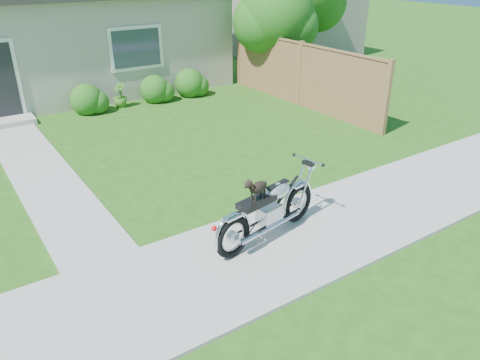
# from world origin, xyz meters

# --- Properties ---
(ground) EXTENTS (80.00, 80.00, 0.00)m
(ground) POSITION_xyz_m (0.00, 0.00, 0.00)
(ground) COLOR #235114
(ground) RESTS_ON ground
(sidewalk) EXTENTS (24.00, 2.20, 0.04)m
(sidewalk) POSITION_xyz_m (0.00, 0.00, 0.02)
(sidewalk) COLOR #9E9B93
(sidewalk) RESTS_ON ground
(walkway) EXTENTS (1.20, 8.00, 0.03)m
(walkway) POSITION_xyz_m (-1.50, 5.00, 0.01)
(walkway) COLOR #9E9B93
(walkway) RESTS_ON ground
(house) EXTENTS (12.60, 7.03, 4.50)m
(house) POSITION_xyz_m (-0.00, 11.99, 2.16)
(house) COLOR #A6A196
(house) RESTS_ON ground
(fence) EXTENTS (0.12, 6.62, 1.90)m
(fence) POSITION_xyz_m (6.30, 5.75, 0.94)
(fence) COLOR #A07647
(fence) RESTS_ON ground
(tree_near) EXTENTS (2.49, 2.41, 3.69)m
(tree_near) POSITION_xyz_m (6.91, 7.56, 2.36)
(tree_near) COLOR #3D2B1C
(tree_near) RESTS_ON ground
(shrub_row) EXTENTS (10.29, 1.01, 1.01)m
(shrub_row) POSITION_xyz_m (0.22, 8.50, 0.41)
(shrub_row) COLOR #235B18
(shrub_row) RESTS_ON ground
(potted_plant_right) EXTENTS (0.53, 0.53, 0.73)m
(potted_plant_right) POSITION_xyz_m (1.67, 8.55, 0.37)
(potted_plant_right) COLOR #36701E
(potted_plant_right) RESTS_ON ground
(motorcycle_with_dog) EXTENTS (2.21, 0.73, 1.14)m
(motorcycle_with_dog) POSITION_xyz_m (0.95, 0.24, 0.54)
(motorcycle_with_dog) COLOR black
(motorcycle_with_dog) RESTS_ON sidewalk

